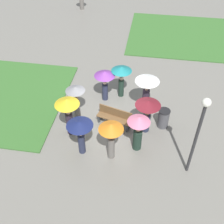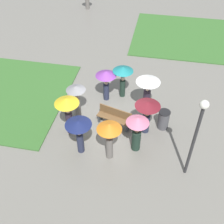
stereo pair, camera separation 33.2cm
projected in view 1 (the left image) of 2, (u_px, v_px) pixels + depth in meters
The scene contains 14 objects.
ground_plane at pixel (114, 114), 14.21m from camera, with size 90.00×90.00×0.00m, color slate.
lawn_patch_far at pixel (186, 36), 20.37m from camera, with size 8.16×6.72×0.06m.
park_bench at pixel (115, 117), 13.37m from camera, with size 1.74×0.87×0.90m.
lamp_post at pixel (199, 127), 9.98m from camera, with size 0.32×0.32×3.84m.
trash_bin at pixel (163, 118), 13.26m from camera, with size 0.56×0.56×0.98m.
crowd_person_navy at pixel (80, 129), 11.46m from camera, with size 1.11×1.11×1.83m.
crowd_person_maroon at pixel (148, 109), 12.46m from camera, with size 1.15×1.15×1.81m.
crowd_person_purple at pixel (105, 78), 14.19m from camera, with size 1.07×1.07×1.76m.
crowd_person_yellow at pixel (68, 108), 12.24m from camera, with size 1.10×1.10×2.02m.
crowd_person_teal at pixel (121, 74), 14.38m from camera, with size 1.06×1.06×1.84m.
crowd_person_white at pixel (147, 85), 13.52m from camera, with size 1.18×1.18×1.99m.
crowd_person_orange at pixel (111, 133), 11.20m from camera, with size 1.02×1.02×1.97m.
crowd_person_pink at pixel (138, 128), 11.72m from camera, with size 0.97×0.97×1.88m.
crowd_person_grey at pixel (76, 95), 13.28m from camera, with size 0.93×0.93×1.78m.
Camera 1 is at (1.54, -10.32, 9.64)m, focal length 45.00 mm.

